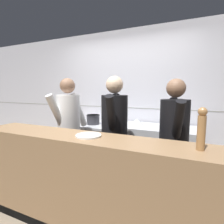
{
  "coord_description": "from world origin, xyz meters",
  "views": [
    {
      "loc": [
        1.14,
        -1.68,
        1.49
      ],
      "look_at": [
        0.06,
        0.75,
        1.15
      ],
      "focal_mm": 28.0,
      "sensor_mm": 36.0,
      "label": 1
    }
  ],
  "objects_px": {
    "mixing_bowl_steel": "(137,122)",
    "chef_sous": "(114,133)",
    "pepper_mill": "(202,128)",
    "chef_head_cook": "(69,128)",
    "stock_pot": "(93,119)",
    "oven_range": "(95,146)",
    "chef_line": "(174,141)",
    "plated_dish_main": "(88,135)"
  },
  "relations": [
    {
      "from": "chef_sous",
      "to": "chef_head_cook",
      "type": "bearing_deg",
      "value": 166.11
    },
    {
      "from": "stock_pot",
      "to": "pepper_mill",
      "type": "height_order",
      "value": "pepper_mill"
    },
    {
      "from": "pepper_mill",
      "to": "chef_sous",
      "type": "bearing_deg",
      "value": 149.76
    },
    {
      "from": "oven_range",
      "to": "chef_sous",
      "type": "height_order",
      "value": "chef_sous"
    },
    {
      "from": "chef_head_cook",
      "to": "pepper_mill",
      "type": "bearing_deg",
      "value": -5.01
    },
    {
      "from": "plated_dish_main",
      "to": "stock_pot",
      "type": "bearing_deg",
      "value": 118.24
    },
    {
      "from": "chef_sous",
      "to": "chef_line",
      "type": "distance_m",
      "value": 0.73
    },
    {
      "from": "chef_head_cook",
      "to": "chef_line",
      "type": "bearing_deg",
      "value": 14.69
    },
    {
      "from": "oven_range",
      "to": "plated_dish_main",
      "type": "relative_size",
      "value": 3.53
    },
    {
      "from": "oven_range",
      "to": "mixing_bowl_steel",
      "type": "height_order",
      "value": "mixing_bowl_steel"
    },
    {
      "from": "plated_dish_main",
      "to": "chef_line",
      "type": "bearing_deg",
      "value": 38.64
    },
    {
      "from": "chef_head_cook",
      "to": "oven_range",
      "type": "bearing_deg",
      "value": 101.85
    },
    {
      "from": "chef_line",
      "to": "pepper_mill",
      "type": "bearing_deg",
      "value": -82.1
    },
    {
      "from": "pepper_mill",
      "to": "chef_head_cook",
      "type": "bearing_deg",
      "value": 161.12
    },
    {
      "from": "stock_pot",
      "to": "chef_line",
      "type": "height_order",
      "value": "chef_line"
    },
    {
      "from": "mixing_bowl_steel",
      "to": "chef_sous",
      "type": "distance_m",
      "value": 0.79
    },
    {
      "from": "plated_dish_main",
      "to": "chef_head_cook",
      "type": "xyz_separation_m",
      "value": [
        -0.71,
        0.6,
        -0.11
      ]
    },
    {
      "from": "chef_head_cook",
      "to": "chef_line",
      "type": "distance_m",
      "value": 1.48
    },
    {
      "from": "mixing_bowl_steel",
      "to": "chef_head_cook",
      "type": "distance_m",
      "value": 1.13
    },
    {
      "from": "oven_range",
      "to": "stock_pot",
      "type": "height_order",
      "value": "stock_pot"
    },
    {
      "from": "plated_dish_main",
      "to": "chef_line",
      "type": "relative_size",
      "value": 0.16
    },
    {
      "from": "chef_sous",
      "to": "chef_line",
      "type": "xyz_separation_m",
      "value": [
        0.73,
        0.04,
        -0.03
      ]
    },
    {
      "from": "plated_dish_main",
      "to": "pepper_mill",
      "type": "distance_m",
      "value": 1.03
    },
    {
      "from": "chef_head_cook",
      "to": "mixing_bowl_steel",
      "type": "bearing_deg",
      "value": 56.67
    },
    {
      "from": "mixing_bowl_steel",
      "to": "chef_sous",
      "type": "height_order",
      "value": "chef_sous"
    },
    {
      "from": "oven_range",
      "to": "mixing_bowl_steel",
      "type": "distance_m",
      "value": 0.96
    },
    {
      "from": "mixing_bowl_steel",
      "to": "chef_sous",
      "type": "relative_size",
      "value": 0.14
    },
    {
      "from": "pepper_mill",
      "to": "chef_sous",
      "type": "height_order",
      "value": "chef_sous"
    },
    {
      "from": "stock_pot",
      "to": "chef_head_cook",
      "type": "bearing_deg",
      "value": -92.42
    },
    {
      "from": "mixing_bowl_steel",
      "to": "chef_head_cook",
      "type": "height_order",
      "value": "chef_head_cook"
    },
    {
      "from": "oven_range",
      "to": "chef_line",
      "type": "xyz_separation_m",
      "value": [
        1.46,
        -0.7,
        0.47
      ]
    },
    {
      "from": "chef_line",
      "to": "mixing_bowl_steel",
      "type": "bearing_deg",
      "value": 117.79
    },
    {
      "from": "stock_pot",
      "to": "chef_line",
      "type": "xyz_separation_m",
      "value": [
        1.45,
        -0.65,
        -0.06
      ]
    },
    {
      "from": "stock_pot",
      "to": "chef_head_cook",
      "type": "height_order",
      "value": "chef_head_cook"
    },
    {
      "from": "stock_pot",
      "to": "plated_dish_main",
      "type": "bearing_deg",
      "value": -61.76
    },
    {
      "from": "chef_sous",
      "to": "oven_range",
      "type": "bearing_deg",
      "value": 122.09
    },
    {
      "from": "oven_range",
      "to": "chef_sous",
      "type": "xyz_separation_m",
      "value": [
        0.73,
        -0.74,
        0.49
      ]
    },
    {
      "from": "oven_range",
      "to": "chef_sous",
      "type": "bearing_deg",
      "value": -45.73
    },
    {
      "from": "pepper_mill",
      "to": "chef_head_cook",
      "type": "xyz_separation_m",
      "value": [
        -1.72,
        0.59,
        -0.27
      ]
    },
    {
      "from": "pepper_mill",
      "to": "chef_sous",
      "type": "relative_size",
      "value": 0.2
    },
    {
      "from": "mixing_bowl_steel",
      "to": "plated_dish_main",
      "type": "distance_m",
      "value": 1.37
    },
    {
      "from": "pepper_mill",
      "to": "chef_line",
      "type": "relative_size",
      "value": 0.21
    }
  ]
}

